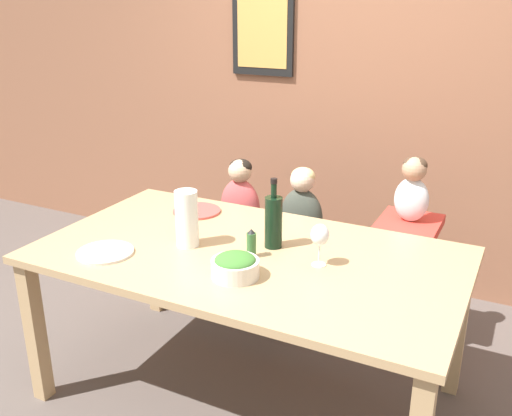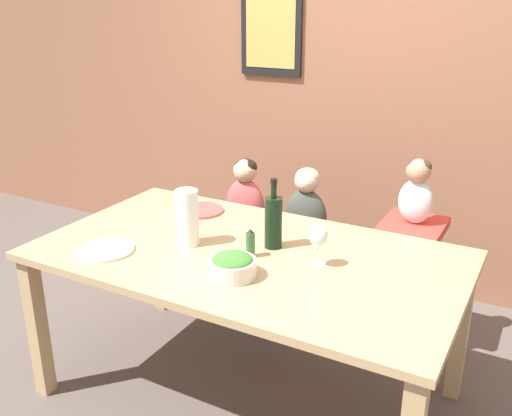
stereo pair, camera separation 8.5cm
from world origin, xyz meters
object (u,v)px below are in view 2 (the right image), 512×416
(chair_far_left, at_px, (246,243))
(dinner_plate_back_left, at_px, (200,210))
(person_baby_right, at_px, (417,188))
(chair_far_center, at_px, (304,256))
(salad_bowl_large, at_px, (232,265))
(wine_glass_near, at_px, (318,237))
(dinner_plate_front_left, at_px, (106,250))
(paper_towel_roll, at_px, (187,218))
(wine_bottle, at_px, (273,221))
(chair_right_highchair, at_px, (410,252))
(person_child_center, at_px, (306,207))
(person_child_left, at_px, (245,196))

(chair_far_left, xyz_separation_m, dinner_plate_back_left, (-0.01, -0.46, 0.36))
(person_baby_right, bearing_deg, chair_far_center, -179.88)
(salad_bowl_large, bearing_deg, chair_far_center, 97.21)
(wine_glass_near, xyz_separation_m, dinner_plate_front_left, (-0.88, -0.31, -0.13))
(person_baby_right, relative_size, paper_towel_roll, 1.32)
(dinner_plate_front_left, distance_m, dinner_plate_back_left, 0.62)
(wine_bottle, relative_size, salad_bowl_large, 1.65)
(wine_glass_near, bearing_deg, chair_right_highchair, 74.54)
(wine_glass_near, bearing_deg, paper_towel_roll, -173.08)
(person_child_center, height_order, person_baby_right, person_baby_right)
(chair_far_left, height_order, wine_bottle, wine_bottle)
(chair_right_highchair, xyz_separation_m, wine_glass_near, (-0.21, -0.76, 0.33))
(wine_glass_near, xyz_separation_m, salad_bowl_large, (-0.26, -0.25, -0.08))
(paper_towel_roll, bearing_deg, wine_glass_near, 6.92)
(person_child_center, height_order, dinner_plate_back_left, person_child_center)
(chair_far_center, height_order, person_baby_right, person_baby_right)
(dinner_plate_back_left, bearing_deg, chair_right_highchair, 24.44)
(person_child_left, height_order, wine_glass_near, wine_glass_near)
(person_child_left, height_order, wine_bottle, wine_bottle)
(chair_far_center, distance_m, person_baby_right, 0.79)
(chair_right_highchair, relative_size, person_child_left, 1.59)
(paper_towel_roll, distance_m, salad_bowl_large, 0.39)
(chair_right_highchair, relative_size, paper_towel_roll, 2.78)
(chair_far_center, bearing_deg, salad_bowl_large, -82.79)
(chair_far_left, bearing_deg, person_child_center, 0.13)
(chair_far_center, bearing_deg, person_child_left, 179.87)
(salad_bowl_large, xyz_separation_m, dinner_plate_back_left, (-0.53, 0.56, -0.04))
(wine_bottle, bearing_deg, person_baby_right, 55.74)
(chair_far_left, bearing_deg, person_child_left, 90.00)
(chair_far_center, distance_m, person_child_center, 0.30)
(dinner_plate_front_left, bearing_deg, paper_towel_roll, 41.27)
(chair_far_center, height_order, wine_bottle, wine_bottle)
(chair_right_highchair, xyz_separation_m, person_child_center, (-0.60, 0.00, 0.14))
(salad_bowl_large, bearing_deg, chair_right_highchair, 64.98)
(dinner_plate_back_left, bearing_deg, person_child_center, 48.51)
(person_child_left, xyz_separation_m, paper_towel_roll, (0.18, -0.84, 0.18))
(chair_far_center, bearing_deg, chair_right_highchair, 0.00)
(wine_bottle, bearing_deg, person_child_center, 101.56)
(chair_far_center, relative_size, person_child_center, 1.04)
(chair_far_left, relative_size, chair_far_center, 1.00)
(dinner_plate_front_left, bearing_deg, salad_bowl_large, 5.89)
(person_baby_right, bearing_deg, chair_far_left, -179.93)
(chair_right_highchair, height_order, dinner_plate_front_left, dinner_plate_front_left)
(person_child_left, xyz_separation_m, dinner_plate_back_left, (-0.01, -0.46, 0.06))
(person_child_center, xyz_separation_m, salad_bowl_large, (0.13, -1.01, 0.10))
(chair_far_left, xyz_separation_m, chair_far_center, (0.39, 0.00, 0.00))
(person_child_left, bearing_deg, wine_bottle, -51.87)
(chair_far_left, height_order, chair_right_highchair, chair_right_highchair)
(chair_far_left, relative_size, dinner_plate_front_left, 1.90)
(dinner_plate_front_left, bearing_deg, chair_far_left, 85.05)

